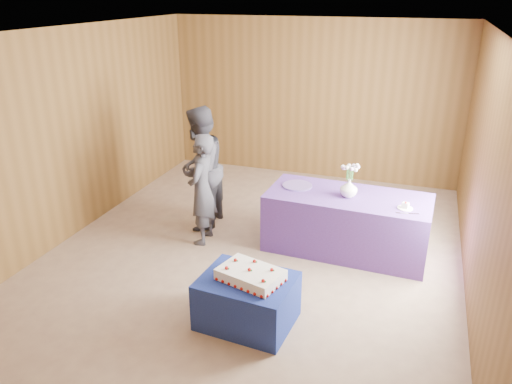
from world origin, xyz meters
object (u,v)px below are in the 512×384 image
at_px(serving_table, 347,223).
at_px(guest_left, 202,189).
at_px(vase, 349,188).
at_px(guest_right, 200,169).
at_px(sheet_cake, 251,275).
at_px(cake_table, 247,301).

xyz_separation_m(serving_table, guest_left, (-1.82, -0.37, 0.36)).
bearing_deg(vase, guest_right, 177.69).
xyz_separation_m(sheet_cake, vase, (0.64, 1.79, 0.31)).
bearing_deg(vase, sheet_cake, -109.60).
height_order(cake_table, guest_left, guest_left).
height_order(serving_table, vase, vase).
bearing_deg(vase, guest_left, -169.56).
relative_size(vase, guest_left, 0.15).
xyz_separation_m(serving_table, vase, (-0.00, -0.04, 0.49)).
bearing_deg(sheet_cake, guest_left, 144.48).
height_order(cake_table, sheet_cake, sheet_cake).
relative_size(sheet_cake, guest_right, 0.42).
relative_size(sheet_cake, guest_left, 0.49).
relative_size(serving_table, guest_left, 1.37).
height_order(serving_table, guest_left, guest_left).
distance_m(sheet_cake, vase, 1.93).
xyz_separation_m(cake_table, serving_table, (0.68, 1.84, 0.12)).
distance_m(sheet_cake, guest_right, 2.35).
relative_size(vase, guest_right, 0.13).
bearing_deg(sheet_cake, vase, 85.96).
xyz_separation_m(vase, guest_right, (-2.03, 0.08, -0.01)).
bearing_deg(cake_table, guest_right, 130.54).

